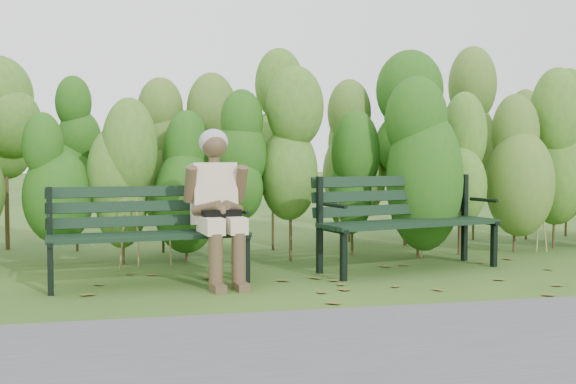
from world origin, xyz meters
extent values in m
plane|color=#28481A|center=(0.00, 0.00, 0.00)|extent=(80.00, 80.00, 0.00)
cube|color=#474749|center=(0.00, -2.20, 0.01)|extent=(60.00, 2.50, 0.01)
cylinder|color=#47381E|center=(-2.14, 1.30, 0.40)|extent=(0.03, 0.03, 0.80)
ellipsoid|color=#406924|center=(-2.14, 1.30, 1.04)|extent=(0.64, 0.64, 1.44)
cylinder|color=#47381E|center=(-1.53, 1.30, 0.40)|extent=(0.03, 0.03, 0.80)
ellipsoid|color=#406924|center=(-1.53, 1.30, 1.04)|extent=(0.64, 0.64, 1.44)
cylinder|color=#47381E|center=(-0.92, 1.30, 0.40)|extent=(0.03, 0.03, 0.80)
ellipsoid|color=#406924|center=(-0.92, 1.30, 1.04)|extent=(0.64, 0.64, 1.44)
cylinder|color=#47381E|center=(-0.31, 1.30, 0.40)|extent=(0.03, 0.03, 0.80)
ellipsoid|color=#406924|center=(-0.31, 1.30, 1.04)|extent=(0.64, 0.64, 1.44)
cylinder|color=#47381E|center=(0.31, 1.30, 0.40)|extent=(0.03, 0.03, 0.80)
ellipsoid|color=#406924|center=(0.31, 1.30, 1.04)|extent=(0.64, 0.64, 1.44)
cylinder|color=#47381E|center=(0.92, 1.30, 0.40)|extent=(0.03, 0.03, 0.80)
ellipsoid|color=#406924|center=(0.92, 1.30, 1.04)|extent=(0.64, 0.64, 1.44)
cylinder|color=#47381E|center=(1.53, 1.30, 0.40)|extent=(0.03, 0.03, 0.80)
ellipsoid|color=#406924|center=(1.53, 1.30, 1.04)|extent=(0.64, 0.64, 1.44)
cylinder|color=#47381E|center=(2.14, 1.30, 0.40)|extent=(0.03, 0.03, 0.80)
ellipsoid|color=#406924|center=(2.14, 1.30, 1.04)|extent=(0.64, 0.64, 1.44)
cylinder|color=#47381E|center=(2.75, 1.30, 0.40)|extent=(0.03, 0.03, 0.80)
ellipsoid|color=#406924|center=(2.75, 1.30, 1.04)|extent=(0.64, 0.64, 1.44)
cylinder|color=#47381E|center=(3.36, 1.30, 0.40)|extent=(0.03, 0.03, 0.80)
ellipsoid|color=#406924|center=(3.36, 1.30, 1.04)|extent=(0.64, 0.64, 1.44)
cylinder|color=#47381E|center=(-2.69, 2.30, 0.55)|extent=(0.04, 0.04, 1.10)
ellipsoid|color=#1F5917|center=(-2.69, 2.30, 1.43)|extent=(0.70, 0.70, 1.98)
cylinder|color=#47381E|center=(-1.92, 2.30, 0.55)|extent=(0.04, 0.04, 1.10)
ellipsoid|color=#1F5917|center=(-1.92, 2.30, 1.43)|extent=(0.70, 0.70, 1.98)
cylinder|color=#47381E|center=(-1.15, 2.30, 0.55)|extent=(0.04, 0.04, 1.10)
ellipsoid|color=#1F5917|center=(-1.15, 2.30, 1.43)|extent=(0.70, 0.70, 1.98)
cylinder|color=#47381E|center=(-0.38, 2.30, 0.55)|extent=(0.04, 0.04, 1.10)
ellipsoid|color=#1F5917|center=(-0.38, 2.30, 1.43)|extent=(0.70, 0.70, 1.98)
cylinder|color=#47381E|center=(0.38, 2.30, 0.55)|extent=(0.04, 0.04, 1.10)
ellipsoid|color=#1F5917|center=(0.38, 2.30, 1.43)|extent=(0.70, 0.70, 1.98)
cylinder|color=#47381E|center=(1.15, 2.30, 0.55)|extent=(0.04, 0.04, 1.10)
ellipsoid|color=#1F5917|center=(1.15, 2.30, 1.43)|extent=(0.70, 0.70, 1.98)
cylinder|color=#47381E|center=(1.92, 2.30, 0.55)|extent=(0.04, 0.04, 1.10)
ellipsoid|color=#1F5917|center=(1.92, 2.30, 1.43)|extent=(0.70, 0.70, 1.98)
cylinder|color=#47381E|center=(2.69, 2.30, 0.55)|extent=(0.04, 0.04, 1.10)
ellipsoid|color=#1F5917|center=(2.69, 2.30, 1.43)|extent=(0.70, 0.70, 1.98)
cylinder|color=#47381E|center=(3.46, 2.30, 0.55)|extent=(0.04, 0.04, 1.10)
ellipsoid|color=#1F5917|center=(3.46, 2.30, 1.43)|extent=(0.70, 0.70, 1.98)
cube|color=brown|center=(-0.92, -1.12, 0.00)|extent=(0.11, 0.11, 0.01)
cube|color=brown|center=(0.89, 0.96, 0.00)|extent=(0.08, 0.09, 0.01)
cube|color=brown|center=(-0.44, 0.38, 0.00)|extent=(0.11, 0.11, 0.01)
cube|color=brown|center=(2.56, 0.03, 0.00)|extent=(0.11, 0.10, 0.01)
cube|color=brown|center=(1.23, 0.96, 0.00)|extent=(0.08, 0.10, 0.01)
cube|color=brown|center=(0.34, 0.77, 0.00)|extent=(0.09, 0.07, 0.01)
cube|color=brown|center=(1.57, -0.04, 0.00)|extent=(0.11, 0.09, 0.01)
cube|color=brown|center=(1.23, -0.71, 0.00)|extent=(0.09, 0.11, 0.01)
cube|color=brown|center=(0.78, -0.14, 0.00)|extent=(0.11, 0.11, 0.01)
cube|color=brown|center=(0.51, -0.25, 0.00)|extent=(0.11, 0.11, 0.01)
cube|color=brown|center=(-0.55, 0.33, 0.00)|extent=(0.10, 0.08, 0.01)
cube|color=brown|center=(-1.66, -1.07, 0.00)|extent=(0.10, 0.11, 0.01)
cube|color=brown|center=(-1.41, -0.17, 0.00)|extent=(0.11, 0.10, 0.01)
cube|color=brown|center=(-0.73, -0.03, 0.00)|extent=(0.11, 0.11, 0.01)
cube|color=brown|center=(-1.08, 0.50, 0.00)|extent=(0.10, 0.11, 0.01)
cube|color=brown|center=(2.78, 0.74, 0.00)|extent=(0.11, 0.09, 0.01)
cube|color=brown|center=(-1.98, -0.74, 0.00)|extent=(0.11, 0.11, 0.01)
cube|color=brown|center=(-1.26, 0.57, 0.00)|extent=(0.11, 0.11, 0.01)
cube|color=brown|center=(1.13, -0.99, 0.00)|extent=(0.08, 0.10, 0.01)
cube|color=brown|center=(0.00, -0.35, 0.00)|extent=(0.11, 0.11, 0.01)
cube|color=brown|center=(1.06, 0.14, 0.00)|extent=(0.11, 0.11, 0.01)
cube|color=brown|center=(1.74, 0.00, 0.00)|extent=(0.10, 0.11, 0.01)
cube|color=brown|center=(2.42, 0.51, 0.00)|extent=(0.11, 0.10, 0.01)
cube|color=brown|center=(0.49, 0.69, 0.00)|extent=(0.10, 0.11, 0.01)
cube|color=black|center=(-1.15, 0.12, 0.41)|extent=(1.62, 0.30, 0.04)
cube|color=black|center=(-1.17, 0.23, 0.41)|extent=(1.62, 0.30, 0.04)
cube|color=black|center=(-1.18, 0.34, 0.41)|extent=(1.62, 0.30, 0.04)
cube|color=black|center=(-1.20, 0.46, 0.41)|extent=(1.62, 0.30, 0.04)
cube|color=black|center=(-1.21, 0.54, 0.50)|extent=(1.62, 0.26, 0.10)
cube|color=black|center=(-1.21, 0.55, 0.63)|extent=(1.62, 0.26, 0.10)
cube|color=black|center=(-1.21, 0.57, 0.76)|extent=(1.62, 0.26, 0.10)
cube|color=black|center=(-1.92, 0.01, 0.20)|extent=(0.05, 0.05, 0.41)
cube|color=black|center=(-1.97, 0.40, 0.41)|extent=(0.05, 0.05, 0.81)
cube|color=black|center=(-1.94, 0.19, 0.39)|extent=(0.10, 0.45, 0.04)
cylinder|color=black|center=(-1.94, 0.15, 0.59)|extent=(0.07, 0.34, 0.03)
cube|color=black|center=(-0.38, 0.21, 0.20)|extent=(0.05, 0.05, 0.41)
cube|color=black|center=(-0.43, 0.59, 0.41)|extent=(0.05, 0.05, 0.81)
cube|color=black|center=(-0.41, 0.39, 0.39)|extent=(0.10, 0.45, 0.04)
cylinder|color=black|center=(-0.40, 0.34, 0.59)|extent=(0.07, 0.34, 0.03)
cube|color=black|center=(1.24, 0.33, 0.44)|extent=(1.73, 0.53, 0.04)
cube|color=black|center=(1.21, 0.45, 0.44)|extent=(1.73, 0.53, 0.04)
cube|color=black|center=(1.18, 0.56, 0.44)|extent=(1.73, 0.53, 0.04)
cube|color=black|center=(1.15, 0.68, 0.44)|extent=(1.73, 0.53, 0.04)
cube|color=black|center=(1.13, 0.77, 0.55)|extent=(1.72, 0.48, 0.10)
cube|color=black|center=(1.13, 0.78, 0.68)|extent=(1.72, 0.48, 0.10)
cube|color=black|center=(1.12, 0.80, 0.82)|extent=(1.72, 0.48, 0.10)
cube|color=black|center=(0.43, 0.11, 0.22)|extent=(0.06, 0.06, 0.44)
cube|color=black|center=(0.33, 0.52, 0.44)|extent=(0.06, 0.06, 0.88)
cube|color=black|center=(0.38, 0.30, 0.42)|extent=(0.17, 0.49, 0.04)
cylinder|color=black|center=(0.40, 0.25, 0.63)|extent=(0.12, 0.36, 0.04)
cube|color=black|center=(2.06, 0.52, 0.22)|extent=(0.06, 0.06, 0.44)
cube|color=black|center=(1.96, 0.93, 0.44)|extent=(0.06, 0.06, 0.88)
cube|color=black|center=(2.01, 0.71, 0.42)|extent=(0.17, 0.49, 0.04)
cylinder|color=black|center=(2.02, 0.66, 0.63)|extent=(0.12, 0.36, 0.04)
cube|color=beige|center=(-0.69, 0.13, 0.50)|extent=(0.20, 0.45, 0.13)
cube|color=beige|center=(-0.51, 0.15, 0.50)|extent=(0.20, 0.45, 0.13)
cylinder|color=brown|center=(-0.67, -0.04, 0.22)|extent=(0.13, 0.13, 0.45)
cylinder|color=brown|center=(-0.49, -0.02, 0.22)|extent=(0.13, 0.13, 0.45)
cube|color=brown|center=(-0.66, -0.13, 0.03)|extent=(0.12, 0.22, 0.06)
cube|color=brown|center=(-0.47, -0.10, 0.03)|extent=(0.12, 0.22, 0.06)
cube|color=beige|center=(-0.64, 0.42, 0.74)|extent=(0.40, 0.31, 0.54)
cylinder|color=brown|center=(-0.63, 0.40, 1.02)|extent=(0.09, 0.09, 0.10)
sphere|color=brown|center=(-0.63, 0.39, 1.15)|extent=(0.22, 0.22, 0.22)
ellipsoid|color=gray|center=(-0.63, 0.41, 1.18)|extent=(0.25, 0.24, 0.23)
cylinder|color=brown|center=(-0.84, 0.31, 0.83)|extent=(0.12, 0.23, 0.32)
cylinder|color=brown|center=(-0.41, 0.37, 0.83)|extent=(0.12, 0.23, 0.32)
cylinder|color=brown|center=(-0.72, 0.19, 0.63)|extent=(0.26, 0.26, 0.14)
cylinder|color=brown|center=(-0.50, 0.22, 0.63)|extent=(0.22, 0.28, 0.14)
sphere|color=brown|center=(-0.60, 0.14, 0.61)|extent=(0.11, 0.11, 0.11)
cube|color=black|center=(-0.60, 0.15, 0.54)|extent=(0.32, 0.16, 0.17)
camera|label=1|loc=(-1.23, -5.33, 1.05)|focal=42.00mm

